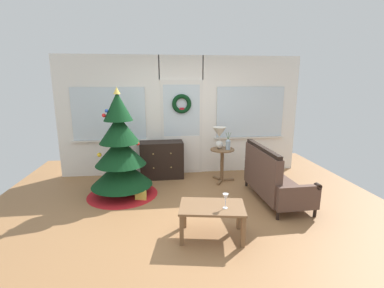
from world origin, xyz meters
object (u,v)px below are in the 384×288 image
dresser_cabinet (162,160)px  wine_glass (226,198)px  table_lamp (219,135)px  settee_sofa (271,179)px  coffee_table (212,211)px  flower_vase (228,144)px  christmas_tree (121,157)px  side_table (222,158)px  gift_box (141,194)px

dresser_cabinet → wine_glass: (0.78, -2.49, 0.19)m
table_lamp → wine_glass: size_ratio=2.26×
dresser_cabinet → table_lamp: size_ratio=2.07×
settee_sofa → coffee_table: (-1.23, -1.02, -0.01)m
coffee_table → flower_vase: bearing=70.6°
christmas_tree → dresser_cabinet: (0.73, 0.85, -0.32)m
dresser_cabinet → wine_glass: dresser_cabinet is taller
christmas_tree → dresser_cabinet: 1.17m
flower_vase → coffee_table: bearing=-109.4°
settee_sofa → coffee_table: bearing=-140.4°
wine_glass → christmas_tree: bearing=132.6°
side_table → gift_box: (-1.60, -0.72, -0.39)m
wine_glass → gift_box: (-1.16, 1.38, -0.49)m
christmas_tree → settee_sofa: bearing=-11.7°
coffee_table → wine_glass: size_ratio=4.70×
table_lamp → coffee_table: table_lamp is taller
christmas_tree → coffee_table: (1.35, -1.56, -0.34)m
dresser_cabinet → coffee_table: bearing=-75.4°
settee_sofa → table_lamp: table_lamp is taller
flower_vase → side_table: bearing=149.0°
table_lamp → side_table: bearing=-33.7°
christmas_tree → coffee_table: 2.09m
settee_sofa → wine_glass: size_ratio=7.73×
table_lamp → wine_glass: (-0.38, -2.15, -0.39)m
settee_sofa → flower_vase: size_ratio=4.31×
table_lamp → gift_box: 1.93m
dresser_cabinet → settee_sofa: size_ratio=0.61×
dresser_cabinet → side_table: dresser_cabinet is taller
wine_glass → gift_box: wine_glass is taller
table_lamp → dresser_cabinet: bearing=163.3°
dresser_cabinet → wine_glass: 2.62m
settee_sofa → side_table: size_ratio=2.20×
dresser_cabinet → wine_glass: size_ratio=4.68×
side_table → coffee_table: size_ratio=0.75×
christmas_tree → side_table: 2.01m
christmas_tree → wine_glass: (1.51, -1.64, -0.13)m
settee_sofa → flower_vase: 1.17m
wine_glass → flower_vase: bearing=75.3°
side_table → coffee_table: bearing=-106.3°
settee_sofa → wine_glass: 1.55m
dresser_cabinet → side_table: bearing=-17.7°
christmas_tree → gift_box: 0.75m
dresser_cabinet → christmas_tree: bearing=-130.3°
christmas_tree → coffee_table: christmas_tree is taller
side_table → table_lamp: 0.49m
table_lamp → wine_glass: 2.21m
settee_sofa → wine_glass: settee_sofa is taller
gift_box → coffee_table: bearing=-52.2°
coffee_table → gift_box: bearing=127.8°
christmas_tree → wine_glass: 2.23m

